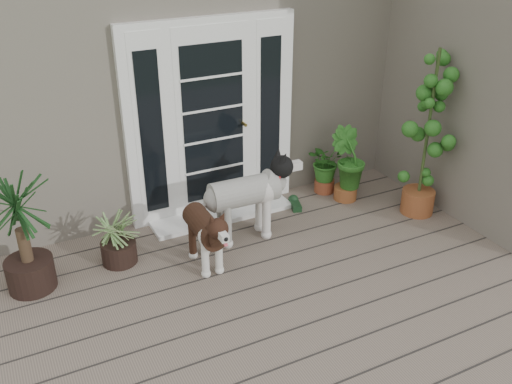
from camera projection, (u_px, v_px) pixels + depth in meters
name	position (u px, v px, depth m)	size (l,w,h in m)	color
deck	(336.00, 320.00, 4.90)	(6.20, 4.60, 0.12)	#6B5B4C
house_main	(165.00, 45.00, 7.59)	(7.40, 4.00, 3.10)	#665E54
house_wing	(510.00, 77.00, 6.24)	(1.60, 2.40, 3.10)	#665E54
door_unit	(212.00, 120.00, 6.04)	(1.90, 0.14, 2.15)	white
door_step	(222.00, 214.00, 6.37)	(1.60, 0.40, 0.05)	white
brindle_dog	(205.00, 237.00, 5.38)	(0.33, 0.77, 0.64)	#3B2115
white_dog	(244.00, 204.00, 5.79)	(0.41, 0.95, 0.79)	beige
spider_plant	(117.00, 235.00, 5.44)	(0.57, 0.57, 0.61)	#72925A
yucca	(22.00, 232.00, 4.94)	(0.81, 0.81, 1.17)	black
herb_a	(325.00, 170.00, 6.79)	(0.45, 0.45, 0.57)	#28631C
herb_b	(347.00, 174.00, 6.60)	(0.44, 0.44, 0.66)	#1A5C1B
herb_c	(406.00, 150.00, 7.26)	(0.40, 0.40, 0.63)	#225618
sapling	(428.00, 133.00, 6.02)	(0.57, 0.57, 1.93)	#175318
clog_left	(223.00, 213.00, 6.34)	(0.14, 0.30, 0.09)	#163820
clog_right	(295.00, 204.00, 6.54)	(0.14, 0.30, 0.09)	black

